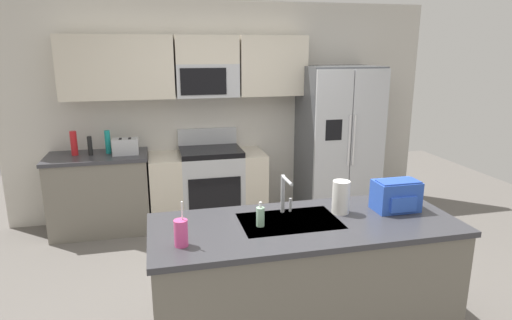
{
  "coord_description": "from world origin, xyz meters",
  "views": [
    {
      "loc": [
        -0.87,
        -3.18,
        2.06
      ],
      "look_at": [
        0.03,
        0.6,
        1.05
      ],
      "focal_mm": 30.4,
      "sensor_mm": 36.0,
      "label": 1
    }
  ],
  "objects_px": {
    "pepper_mill": "(90,146)",
    "backpack": "(396,195)",
    "bottle_red": "(74,143)",
    "sink_faucet": "(285,191)",
    "drink_cup_pink": "(181,233)",
    "bottle_teal": "(108,142)",
    "paper_towel_roll": "(341,197)",
    "range_oven": "(208,186)",
    "soap_dispenser": "(260,216)",
    "refrigerator": "(338,141)",
    "toaster": "(126,146)"
  },
  "relations": [
    {
      "from": "pepper_mill",
      "to": "backpack",
      "type": "relative_size",
      "value": 0.67
    },
    {
      "from": "pepper_mill",
      "to": "bottle_red",
      "type": "xyz_separation_m",
      "value": [
        -0.17,
        0.05,
        0.03
      ]
    },
    {
      "from": "bottle_red",
      "to": "sink_faucet",
      "type": "relative_size",
      "value": 0.96
    },
    {
      "from": "drink_cup_pink",
      "to": "bottle_teal",
      "type": "bearing_deg",
      "value": 103.79
    },
    {
      "from": "backpack",
      "to": "paper_towel_roll",
      "type": "bearing_deg",
      "value": 173.92
    },
    {
      "from": "range_oven",
      "to": "pepper_mill",
      "type": "bearing_deg",
      "value": -179.89
    },
    {
      "from": "soap_dispenser",
      "to": "backpack",
      "type": "bearing_deg",
      "value": 2.97
    },
    {
      "from": "range_oven",
      "to": "drink_cup_pink",
      "type": "relative_size",
      "value": 4.77
    },
    {
      "from": "pepper_mill",
      "to": "bottle_teal",
      "type": "relative_size",
      "value": 0.82
    },
    {
      "from": "drink_cup_pink",
      "to": "paper_towel_roll",
      "type": "bearing_deg",
      "value": 13.55
    },
    {
      "from": "pepper_mill",
      "to": "sink_faucet",
      "type": "bearing_deg",
      "value": -54.05
    },
    {
      "from": "refrigerator",
      "to": "sink_faucet",
      "type": "height_order",
      "value": "refrigerator"
    },
    {
      "from": "range_oven",
      "to": "soap_dispenser",
      "type": "xyz_separation_m",
      "value": [
        0.06,
        -2.36,
        0.53
      ]
    },
    {
      "from": "paper_towel_roll",
      "to": "refrigerator",
      "type": "bearing_deg",
      "value": 66.56
    },
    {
      "from": "bottle_red",
      "to": "drink_cup_pink",
      "type": "bearing_deg",
      "value": -69.0
    },
    {
      "from": "bottle_red",
      "to": "drink_cup_pink",
      "type": "relative_size",
      "value": 0.95
    },
    {
      "from": "range_oven",
      "to": "toaster",
      "type": "height_order",
      "value": "range_oven"
    },
    {
      "from": "soap_dispenser",
      "to": "paper_towel_roll",
      "type": "height_order",
      "value": "paper_towel_roll"
    },
    {
      "from": "toaster",
      "to": "bottle_teal",
      "type": "relative_size",
      "value": 1.07
    },
    {
      "from": "refrigerator",
      "to": "toaster",
      "type": "relative_size",
      "value": 6.61
    },
    {
      "from": "range_oven",
      "to": "paper_towel_roll",
      "type": "distance_m",
      "value": 2.43
    },
    {
      "from": "drink_cup_pink",
      "to": "soap_dispenser",
      "type": "relative_size",
      "value": 1.68
    },
    {
      "from": "soap_dispenser",
      "to": "toaster",
      "type": "bearing_deg",
      "value": 112.92
    },
    {
      "from": "sink_faucet",
      "to": "range_oven",
      "type": "bearing_deg",
      "value": 97.34
    },
    {
      "from": "sink_faucet",
      "to": "backpack",
      "type": "relative_size",
      "value": 0.88
    },
    {
      "from": "range_oven",
      "to": "sink_faucet",
      "type": "bearing_deg",
      "value": -82.66
    },
    {
      "from": "bottle_red",
      "to": "backpack",
      "type": "height_order",
      "value": "bottle_red"
    },
    {
      "from": "toaster",
      "to": "backpack",
      "type": "relative_size",
      "value": 0.87
    },
    {
      "from": "drink_cup_pink",
      "to": "soap_dispenser",
      "type": "xyz_separation_m",
      "value": [
        0.54,
        0.18,
        -0.02
      ]
    },
    {
      "from": "drink_cup_pink",
      "to": "soap_dispenser",
      "type": "height_order",
      "value": "drink_cup_pink"
    },
    {
      "from": "drink_cup_pink",
      "to": "refrigerator",
      "type": "bearing_deg",
      "value": 49.57
    },
    {
      "from": "refrigerator",
      "to": "bottle_red",
      "type": "relative_size",
      "value": 6.85
    },
    {
      "from": "range_oven",
      "to": "drink_cup_pink",
      "type": "xyz_separation_m",
      "value": [
        -0.48,
        -2.54,
        0.54
      ]
    },
    {
      "from": "pepper_mill",
      "to": "bottle_teal",
      "type": "bearing_deg",
      "value": 16.85
    },
    {
      "from": "bottle_red",
      "to": "drink_cup_pink",
      "type": "xyz_separation_m",
      "value": [
        0.99,
        -2.59,
        -0.05
      ]
    },
    {
      "from": "refrigerator",
      "to": "soap_dispenser",
      "type": "height_order",
      "value": "refrigerator"
    },
    {
      "from": "range_oven",
      "to": "toaster",
      "type": "relative_size",
      "value": 4.86
    },
    {
      "from": "pepper_mill",
      "to": "backpack",
      "type": "height_order",
      "value": "backpack"
    },
    {
      "from": "paper_towel_roll",
      "to": "bottle_red",
      "type": "bearing_deg",
      "value": 132.91
    },
    {
      "from": "toaster",
      "to": "drink_cup_pink",
      "type": "height_order",
      "value": "drink_cup_pink"
    },
    {
      "from": "bottle_red",
      "to": "paper_towel_roll",
      "type": "bearing_deg",
      "value": -47.09
    },
    {
      "from": "bottle_teal",
      "to": "drink_cup_pink",
      "type": "bearing_deg",
      "value": -76.21
    },
    {
      "from": "refrigerator",
      "to": "pepper_mill",
      "type": "height_order",
      "value": "refrigerator"
    },
    {
      "from": "bottle_red",
      "to": "pepper_mill",
      "type": "bearing_deg",
      "value": -15.91
    },
    {
      "from": "range_oven",
      "to": "bottle_red",
      "type": "xyz_separation_m",
      "value": [
        -1.47,
        0.05,
        0.59
      ]
    },
    {
      "from": "toaster",
      "to": "bottle_red",
      "type": "distance_m",
      "value": 0.56
    },
    {
      "from": "bottle_red",
      "to": "soap_dispenser",
      "type": "height_order",
      "value": "bottle_red"
    },
    {
      "from": "refrigerator",
      "to": "backpack",
      "type": "height_order",
      "value": "refrigerator"
    },
    {
      "from": "range_oven",
      "to": "paper_towel_roll",
      "type": "relative_size",
      "value": 5.67
    },
    {
      "from": "sink_faucet",
      "to": "paper_towel_roll",
      "type": "bearing_deg",
      "value": -11.85
    }
  ]
}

